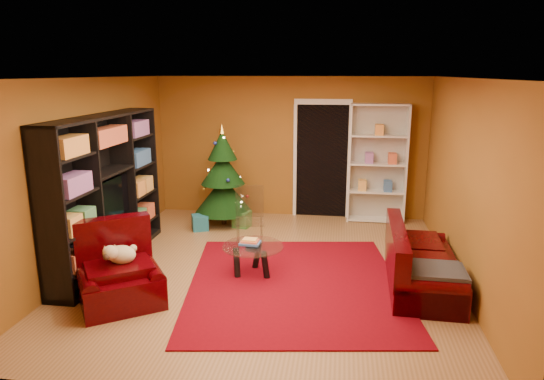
# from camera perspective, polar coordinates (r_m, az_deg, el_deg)

# --- Properties ---
(floor) EXTENTS (5.00, 5.50, 0.05)m
(floor) POSITION_cam_1_polar(r_m,az_deg,el_deg) (6.81, -0.49, -9.63)
(floor) COLOR olive
(floor) RESTS_ON ground
(ceiling) EXTENTS (5.00, 5.50, 0.05)m
(ceiling) POSITION_cam_1_polar(r_m,az_deg,el_deg) (6.25, -0.54, 13.29)
(ceiling) COLOR silver
(ceiling) RESTS_ON wall_back
(wall_back) EXTENTS (5.00, 0.05, 2.60)m
(wall_back) POSITION_cam_1_polar(r_m,az_deg,el_deg) (9.10, 2.14, 5.04)
(wall_back) COLOR #905A1F
(wall_back) RESTS_ON ground
(wall_left) EXTENTS (0.05, 5.50, 2.60)m
(wall_left) POSITION_cam_1_polar(r_m,az_deg,el_deg) (7.22, -20.75, 1.86)
(wall_left) COLOR #905A1F
(wall_left) RESTS_ON ground
(wall_right) EXTENTS (0.05, 5.50, 2.60)m
(wall_right) POSITION_cam_1_polar(r_m,az_deg,el_deg) (6.52, 22.00, 0.56)
(wall_right) COLOR #905A1F
(wall_right) RESTS_ON ground
(doorway) EXTENTS (1.06, 0.60, 2.16)m
(doorway) POSITION_cam_1_polar(r_m,az_deg,el_deg) (9.06, 5.88, 3.33)
(doorway) COLOR black
(doorway) RESTS_ON floor
(rug) EXTENTS (3.11, 3.48, 0.02)m
(rug) POSITION_cam_1_polar(r_m,az_deg,el_deg) (6.39, 2.68, -10.91)
(rug) COLOR #6C030E
(rug) RESTS_ON floor
(media_unit) EXTENTS (0.43, 2.75, 2.11)m
(media_unit) POSITION_cam_1_polar(r_m,az_deg,el_deg) (7.14, -18.89, -0.14)
(media_unit) COLOR black
(media_unit) RESTS_ON floor
(christmas_tree) EXTENTS (1.08, 1.08, 1.81)m
(christmas_tree) POSITION_cam_1_polar(r_m,az_deg,el_deg) (8.62, -5.79, 1.63)
(christmas_tree) COLOR black
(christmas_tree) RESTS_ON floor
(gift_box_teal) EXTENTS (0.35, 0.35, 0.26)m
(gift_box_teal) POSITION_cam_1_polar(r_m,az_deg,el_deg) (8.51, -8.46, -3.80)
(gift_box_teal) COLOR #196580
(gift_box_teal) RESTS_ON floor
(gift_box_green) EXTENTS (0.33, 0.33, 0.28)m
(gift_box_green) POSITION_cam_1_polar(r_m,az_deg,el_deg) (8.60, -3.56, -3.43)
(gift_box_green) COLOR #377931
(gift_box_green) RESTS_ON floor
(white_bookshelf) EXTENTS (1.02, 0.38, 2.19)m
(white_bookshelf) POSITION_cam_1_polar(r_m,az_deg,el_deg) (8.92, 12.30, 3.02)
(white_bookshelf) COLOR white
(white_bookshelf) RESTS_ON floor
(armchair) EXTENTS (1.38, 1.38, 0.78)m
(armchair) POSITION_cam_1_polar(r_m,az_deg,el_deg) (6.04, -17.53, -9.16)
(armchair) COLOR black
(armchair) RESTS_ON rug
(dog) EXTENTS (0.50, 0.47, 0.25)m
(dog) POSITION_cam_1_polar(r_m,az_deg,el_deg) (6.03, -17.26, -7.27)
(dog) COLOR beige
(dog) RESTS_ON armchair
(sofa) EXTENTS (0.88, 1.85, 0.78)m
(sofa) POSITION_cam_1_polar(r_m,az_deg,el_deg) (6.47, 17.33, -7.55)
(sofa) COLOR black
(sofa) RESTS_ON rug
(coffee_table) EXTENTS (0.88, 0.88, 0.51)m
(coffee_table) POSITION_cam_1_polar(r_m,az_deg,el_deg) (6.58, -2.24, -8.22)
(coffee_table) COLOR gray
(coffee_table) RESTS_ON rug
(acrylic_chair) EXTENTS (0.52, 0.55, 0.87)m
(acrylic_chair) POSITION_cam_1_polar(r_m,az_deg,el_deg) (7.48, -2.65, -3.70)
(acrylic_chair) COLOR #66605B
(acrylic_chair) RESTS_ON rug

